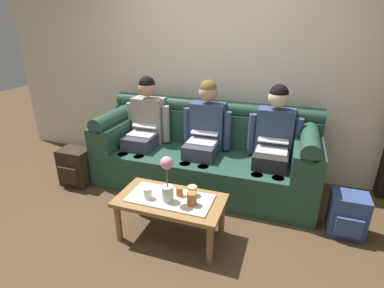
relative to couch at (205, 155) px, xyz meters
name	(u,v)px	position (x,y,z in m)	size (l,w,h in m)	color
ground_plane	(165,247)	(0.00, -1.17, -0.37)	(14.00, 14.00, 0.00)	#4C3823
back_wall_patterned	(219,54)	(0.00, 0.53, 1.08)	(6.00, 0.12, 2.90)	silver
couch	(205,155)	(0.00, 0.00, 0.00)	(2.47, 0.88, 0.96)	#234738
person_left	(145,125)	(-0.75, 0.00, 0.29)	(0.56, 0.67, 1.22)	#383D4C
person_middle	(205,132)	(0.00, 0.00, 0.29)	(0.56, 0.67, 1.22)	#383D4C
person_right	(273,140)	(0.75, 0.00, 0.29)	(0.56, 0.67, 1.22)	#232326
coffee_table	(170,204)	(0.00, -1.02, -0.03)	(0.93, 0.49, 0.40)	olive
flower_vase	(168,179)	(0.00, -1.07, 0.24)	(0.10, 0.10, 0.40)	silver
cup_near_left	(192,199)	(0.21, -1.05, 0.09)	(0.08, 0.08, 0.11)	#B26633
cup_near_right	(148,193)	(-0.18, -1.08, 0.08)	(0.07, 0.07, 0.09)	white
cup_far_center	(192,191)	(0.17, -0.92, 0.08)	(0.08, 0.08, 0.08)	#DBB77A
cup_far_left	(179,191)	(0.06, -0.96, 0.07)	(0.06, 0.06, 0.08)	#B26633
backpack_right	(348,215)	(1.48, -0.45, -0.17)	(0.31, 0.29, 0.39)	#33477A
backpack_left	(76,167)	(-1.43, -0.51, -0.15)	(0.35, 0.30, 0.44)	#2D2319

